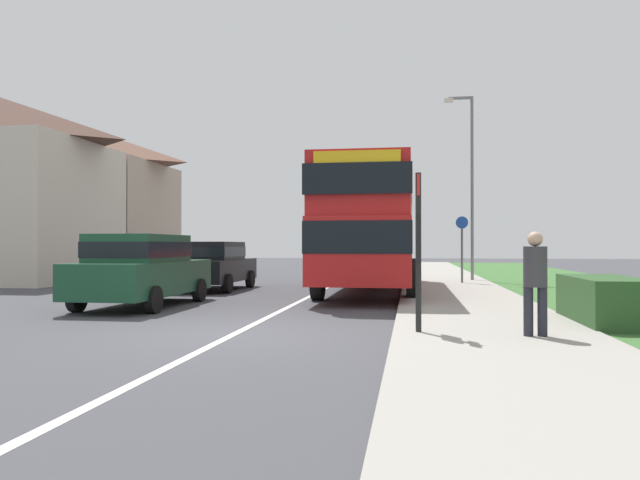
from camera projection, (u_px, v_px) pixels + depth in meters
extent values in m
plane|color=#424247|center=(235.00, 334.00, 9.92)|extent=(120.00, 120.00, 0.00)
cube|color=silver|center=(313.00, 294.00, 17.82)|extent=(0.14, 60.00, 0.01)
cube|color=#9E998E|center=(464.00, 301.00, 15.21)|extent=(3.20, 68.00, 0.12)
cube|color=#2D5128|center=(606.00, 303.00, 10.60)|extent=(1.10, 2.61, 0.90)
cube|color=red|center=(371.00, 250.00, 18.60)|extent=(2.50, 10.07, 1.65)
cube|color=red|center=(371.00, 199.00, 18.61)|extent=(2.45, 9.87, 1.55)
cube|color=black|center=(371.00, 239.00, 18.60)|extent=(2.52, 10.12, 0.76)
cube|color=black|center=(371.00, 196.00, 18.61)|extent=(2.52, 10.12, 0.72)
cube|color=gold|center=(357.00, 160.00, 13.69)|extent=(2.00, 0.08, 0.44)
cylinder|color=black|center=(343.00, 272.00, 21.87)|extent=(0.30, 1.00, 1.00)
cylinder|color=black|center=(412.00, 272.00, 21.49)|extent=(0.30, 1.00, 1.00)
cylinder|color=black|center=(318.00, 281.00, 16.04)|extent=(0.30, 1.00, 1.00)
cylinder|color=black|center=(412.00, 282.00, 15.66)|extent=(0.30, 1.00, 1.00)
cube|color=#19472D|center=(143.00, 278.00, 14.37)|extent=(1.81, 4.54, 0.78)
cube|color=#19472D|center=(139.00, 248.00, 14.15)|extent=(1.59, 2.50, 0.64)
cube|color=black|center=(139.00, 250.00, 14.15)|extent=(1.63, 2.52, 0.36)
cylinder|color=black|center=(135.00, 289.00, 15.89)|extent=(0.20, 0.60, 0.60)
cylinder|color=black|center=(199.00, 290.00, 15.62)|extent=(0.20, 0.60, 0.60)
cylinder|color=black|center=(77.00, 299.00, 13.11)|extent=(0.20, 0.60, 0.60)
cylinder|color=black|center=(153.00, 300.00, 12.84)|extent=(0.20, 0.60, 0.60)
cube|color=black|center=(215.00, 270.00, 19.70)|extent=(1.70, 4.21, 0.71)
cube|color=black|center=(213.00, 251.00, 19.49)|extent=(1.50, 2.31, 0.58)
cube|color=black|center=(213.00, 252.00, 19.49)|extent=(1.53, 2.34, 0.32)
cylinder|color=black|center=(204.00, 278.00, 21.11)|extent=(0.20, 0.60, 0.60)
cylinder|color=black|center=(250.00, 279.00, 20.85)|extent=(0.20, 0.60, 0.60)
cylinder|color=black|center=(176.00, 283.00, 18.53)|extent=(0.20, 0.60, 0.60)
cylinder|color=black|center=(227.00, 284.00, 18.28)|extent=(0.20, 0.60, 0.60)
cylinder|color=#23232D|center=(528.00, 315.00, 8.88)|extent=(0.14, 0.14, 0.85)
cylinder|color=#23232D|center=(542.00, 316.00, 8.85)|extent=(0.14, 0.14, 0.85)
cylinder|color=#333338|center=(535.00, 267.00, 8.87)|extent=(0.34, 0.34, 0.60)
sphere|color=tan|center=(535.00, 239.00, 8.87)|extent=(0.22, 0.22, 0.22)
cylinder|color=black|center=(418.00, 256.00, 9.32)|extent=(0.09, 0.09, 2.60)
cube|color=red|center=(418.00, 186.00, 9.33)|extent=(0.04, 0.44, 0.32)
cube|color=black|center=(418.00, 240.00, 9.34)|extent=(0.06, 0.52, 0.68)
cylinder|color=slate|center=(462.00, 257.00, 21.65)|extent=(0.08, 0.08, 2.10)
cylinder|color=blue|center=(462.00, 222.00, 21.67)|extent=(0.44, 0.03, 0.44)
cylinder|color=slate|center=(472.00, 189.00, 23.47)|extent=(0.12, 0.12, 7.33)
cube|color=slate|center=(460.00, 98.00, 23.57)|extent=(0.90, 0.10, 0.10)
cube|color=silver|center=(449.00, 100.00, 23.64)|extent=(0.36, 0.20, 0.14)
cube|color=tan|center=(85.00, 219.00, 30.48)|extent=(7.73, 6.35, 5.59)
pyramid|color=brown|center=(86.00, 146.00, 30.51)|extent=(7.73, 6.35, 1.87)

